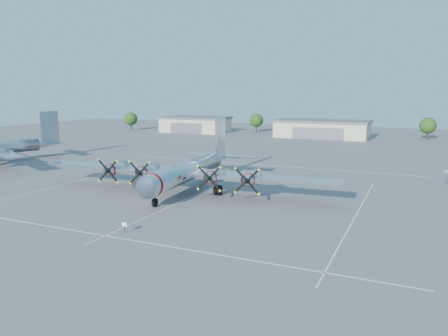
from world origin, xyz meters
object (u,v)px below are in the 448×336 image
at_px(tree_east, 428,126).
at_px(main_bomber_b29, 190,189).
at_px(tree_far_west, 131,119).
at_px(tree_west, 256,120).
at_px(hangar_west, 196,124).
at_px(hangar_center, 322,129).
at_px(info_placard, 124,226).

bearing_deg(tree_east, main_bomber_b29, -110.21).
xyz_separation_m(tree_far_west, tree_west, (45.00, 12.00, 0.00)).
bearing_deg(hangar_west, tree_west, 21.89).
distance_m(tree_far_west, tree_east, 100.50).
relative_size(hangar_west, tree_far_west, 3.40).
distance_m(tree_west, main_bomber_b29, 92.92).
xyz_separation_m(hangar_west, main_bomber_b29, (42.59, -82.00, -2.71)).
distance_m(hangar_center, main_bomber_b29, 82.08).
distance_m(main_bomber_b29, info_placard, 20.83).
xyz_separation_m(hangar_west, tree_far_west, (-25.00, -3.96, 1.51)).
relative_size(main_bomber_b29, info_placard, 38.42).
bearing_deg(tree_west, info_placard, -76.64).
bearing_deg(info_placard, hangar_center, 88.35).
bearing_deg(tree_east, hangar_center, -168.62).
distance_m(tree_west, tree_east, 55.04).
relative_size(hangar_center, main_bomber_b29, 0.64).
bearing_deg(tree_east, info_placard, -104.84).
height_order(hangar_west, main_bomber_b29, hangar_west).
relative_size(hangar_west, tree_east, 3.40).
bearing_deg(hangar_west, main_bomber_b29, -62.55).
bearing_deg(main_bomber_b29, tree_west, 99.94).
xyz_separation_m(hangar_west, info_placard, (46.26, -102.49, -1.90)).
height_order(hangar_center, tree_far_west, tree_far_west).
xyz_separation_m(tree_east, info_placard, (-28.74, -108.52, -3.41)).
bearing_deg(info_placard, tree_west, 101.01).
relative_size(tree_far_west, tree_east, 1.00).
height_order(tree_east, info_placard, tree_east).
bearing_deg(main_bomber_b29, info_placard, -83.99).
bearing_deg(tree_west, hangar_west, -158.11).
distance_m(tree_east, info_placard, 112.32).
bearing_deg(tree_far_west, hangar_west, 9.01).
relative_size(hangar_center, info_placard, 24.66).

